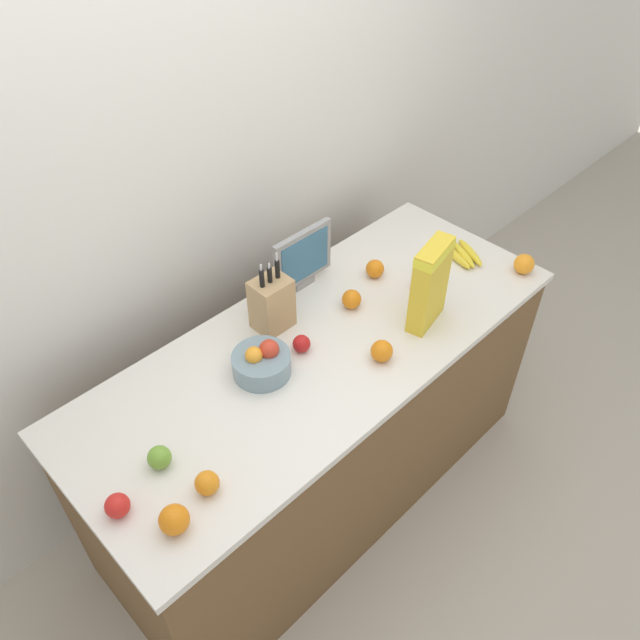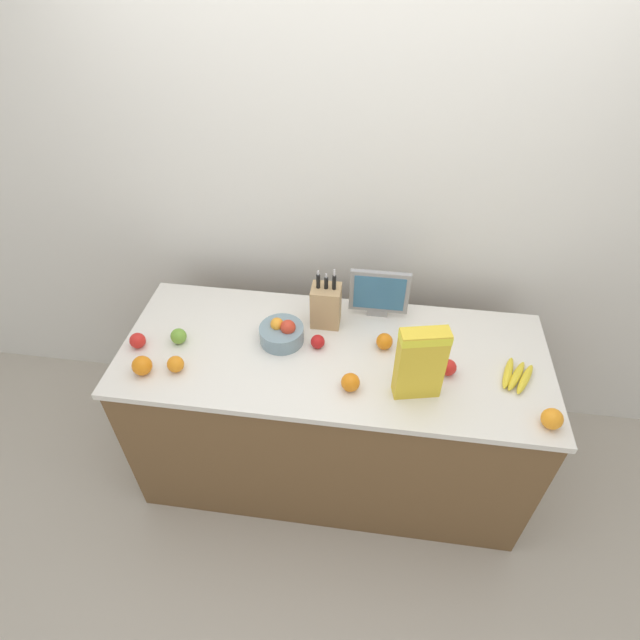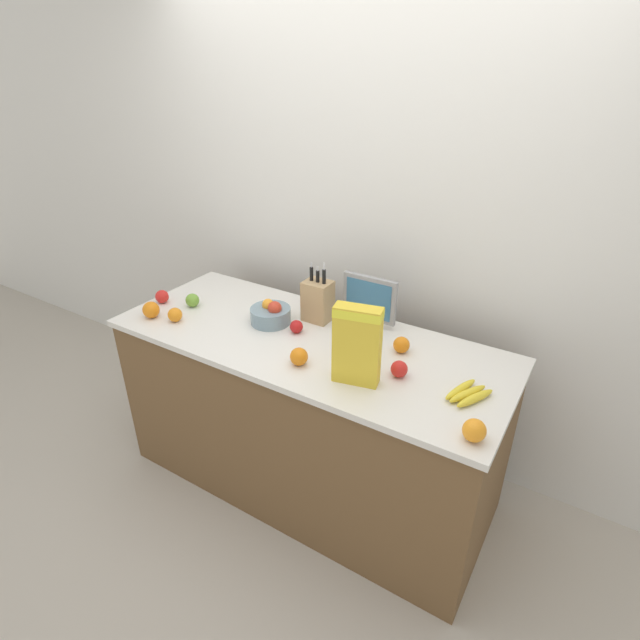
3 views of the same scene
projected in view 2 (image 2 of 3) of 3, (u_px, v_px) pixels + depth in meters
The scene contains 18 objects.
ground_plane at pixel (331, 464), 2.84m from camera, with size 14.00×14.00×0.00m, color #B2A899.
wall_back at pixel (349, 208), 2.42m from camera, with size 9.00×0.06×2.60m.
counter at pixel (332, 414), 2.54m from camera, with size 1.92×0.77×0.90m.
knife_block at pixel (326, 305), 2.32m from camera, with size 0.14×0.11×0.31m.
small_monitor at pixel (379, 293), 2.34m from camera, with size 0.28×0.03×0.25m.
cereal_box at pixel (421, 361), 1.94m from camera, with size 0.20×0.11×0.34m.
fruit_bowl at pixel (282, 333), 2.27m from camera, with size 0.20×0.20×0.13m.
banana_bunch at pixel (516, 376), 2.11m from camera, with size 0.17×0.22×0.03m.
apple_front at pixel (138, 341), 2.24m from camera, with size 0.07×0.07×0.07m, color red.
apple_near_bananas at pixel (179, 336), 2.27m from camera, with size 0.07×0.07×0.07m, color #6B9E33.
apple_rightmost at pixel (318, 342), 2.24m from camera, with size 0.06×0.06×0.06m, color red.
apple_rear at pixel (448, 367), 2.12m from camera, with size 0.07×0.07×0.07m, color red.
orange_front_left at pixel (176, 364), 2.14m from camera, with size 0.07×0.07×0.07m, color orange.
orange_by_cereal at pixel (552, 419), 1.91m from camera, with size 0.08×0.08×0.08m, color orange.
orange_near_bowl at pixel (430, 336), 2.26m from camera, with size 0.07×0.07×0.07m, color orange.
orange_front_center at pixel (350, 382), 2.05m from camera, with size 0.08×0.08×0.08m, color orange.
orange_mid_left at pixel (142, 366), 2.12m from camera, with size 0.09×0.09×0.09m, color orange.
orange_front_right at pixel (384, 341), 2.24m from camera, with size 0.07×0.07×0.07m, color orange.
Camera 2 is at (0.16, -1.58, 2.50)m, focal length 28.00 mm.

